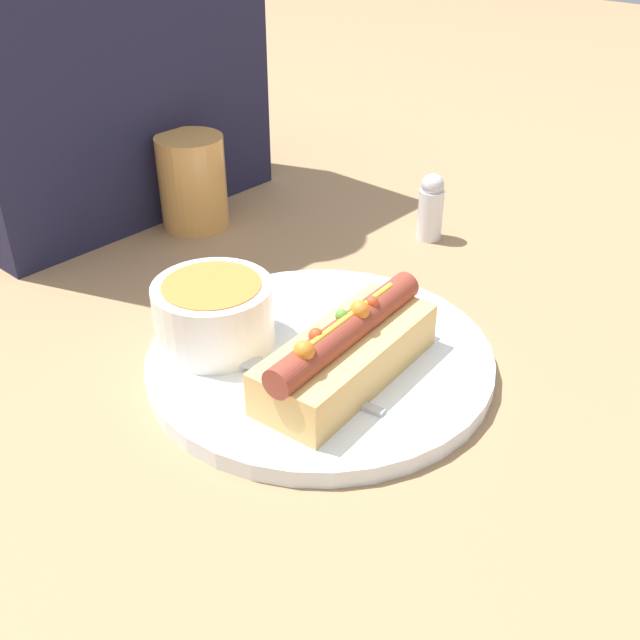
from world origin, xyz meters
TOP-DOWN VIEW (x-y plane):
  - ground_plane at (0.00, 0.00)m, footprint 4.00×4.00m
  - dinner_plate at (0.00, 0.00)m, footprint 0.30×0.30m
  - hot_dog at (-0.01, -0.04)m, footprint 0.18×0.08m
  - soup_bowl at (-0.05, 0.08)m, footprint 0.10×0.10m
  - spoon at (-0.05, 0.02)m, footprint 0.04×0.15m
  - drinking_glass at (0.12, 0.31)m, footprint 0.08×0.08m
  - salt_shaker at (0.28, 0.08)m, footprint 0.03×0.03m

SIDE VIEW (x-z plane):
  - ground_plane at x=0.00m, z-range 0.00..0.00m
  - dinner_plate at x=0.00m, z-range 0.00..0.02m
  - spoon at x=-0.05m, z-range 0.01..0.02m
  - salt_shaker at x=0.28m, z-range 0.00..0.08m
  - hot_dog at x=-0.01m, z-range 0.01..0.07m
  - soup_bowl at x=-0.05m, z-range 0.02..0.08m
  - drinking_glass at x=0.12m, z-range 0.00..0.11m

